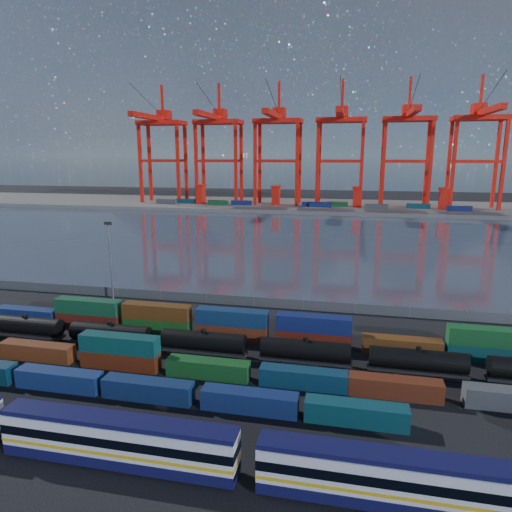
# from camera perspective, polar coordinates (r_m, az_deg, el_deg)

# --- Properties ---
(ground) EXTENTS (700.00, 700.00, 0.00)m
(ground) POSITION_cam_1_polar(r_m,az_deg,el_deg) (67.55, -5.53, -13.79)
(ground) COLOR black
(ground) RESTS_ON ground
(harbor_water) EXTENTS (700.00, 700.00, 0.00)m
(harbor_water) POSITION_cam_1_polar(r_m,az_deg,el_deg) (166.38, 5.46, 2.09)
(harbor_water) COLOR #343C4B
(harbor_water) RESTS_ON ground
(far_quay) EXTENTS (700.00, 70.00, 2.00)m
(far_quay) POSITION_cam_1_polar(r_m,az_deg,el_deg) (269.80, 8.14, 6.22)
(far_quay) COLOR #514F4C
(far_quay) RESTS_ON ground
(distant_mountains) EXTENTS (2470.00, 1100.00, 520.00)m
(distant_mountains) POSITION_cam_1_polar(r_m,az_deg,el_deg) (1669.08, 14.38, 18.65)
(distant_mountains) COLOR #1E2630
(distant_mountains) RESTS_ON ground
(passenger_train) EXTENTS (75.99, 2.96, 5.08)m
(passenger_train) POSITION_cam_1_polar(r_m,az_deg,el_deg) (49.85, -16.83, -21.28)
(passenger_train) COLOR silver
(passenger_train) RESTS_ON ground
(container_row_south) EXTENTS (126.97, 2.36, 5.03)m
(container_row_south) POSITION_cam_1_polar(r_m,az_deg,el_deg) (62.85, -17.89, -14.74)
(container_row_south) COLOR #434648
(container_row_south) RESTS_ON ground
(container_row_mid) EXTENTS (141.22, 2.34, 4.99)m
(container_row_mid) POSITION_cam_1_polar(r_m,az_deg,el_deg) (62.40, 3.22, -14.58)
(container_row_mid) COLOR #414547
(container_row_mid) RESTS_ON ground
(container_row_north) EXTENTS (115.46, 2.41, 5.13)m
(container_row_north) POSITION_cam_1_polar(r_m,az_deg,el_deg) (74.40, 4.03, -9.35)
(container_row_north) COLOR navy
(container_row_north) RESTS_ON ground
(tanker_string) EXTENTS (121.95, 2.89, 4.13)m
(tanker_string) POSITION_cam_1_polar(r_m,az_deg,el_deg) (73.61, -12.40, -9.98)
(tanker_string) COLOR black
(tanker_string) RESTS_ON ground
(waterfront_fence) EXTENTS (160.12, 0.12, 2.20)m
(waterfront_fence) POSITION_cam_1_polar(r_m,az_deg,el_deg) (92.27, -0.26, -5.73)
(waterfront_fence) COLOR #595B5E
(waterfront_fence) RESTS_ON ground
(yard_light_mast) EXTENTS (1.60, 0.40, 16.60)m
(yard_light_mast) POSITION_cam_1_polar(r_m,az_deg,el_deg) (98.99, -17.74, -0.10)
(yard_light_mast) COLOR slate
(yard_light_mast) RESTS_ON ground
(gantry_cranes) EXTENTS (201.98, 51.80, 70.15)m
(gantry_cranes) POSITION_cam_1_polar(r_m,az_deg,el_deg) (262.39, 6.62, 15.27)
(gantry_cranes) COLOR red
(gantry_cranes) RESTS_ON ground
(quay_containers) EXTENTS (172.58, 10.99, 2.60)m
(quay_containers) POSITION_cam_1_polar(r_m,az_deg,el_deg) (256.19, 5.44, 6.47)
(quay_containers) COLOR navy
(quay_containers) RESTS_ON far_quay
(straddle_carriers) EXTENTS (140.00, 7.00, 11.10)m
(straddle_carriers) POSITION_cam_1_polar(r_m,az_deg,el_deg) (259.41, 7.46, 7.50)
(straddle_carriers) COLOR red
(straddle_carriers) RESTS_ON far_quay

